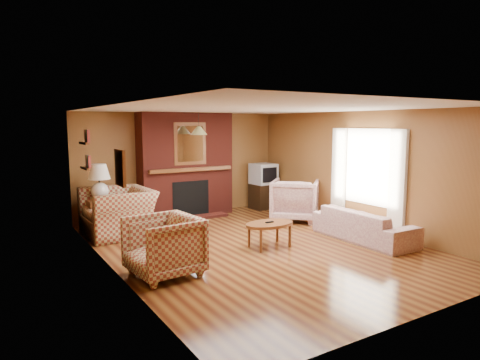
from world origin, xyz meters
TOP-DOWN VIEW (x-y plane):
  - floor at (0.00, 0.00)m, footprint 6.50×6.50m
  - ceiling at (0.00, 0.00)m, footprint 6.50×6.50m
  - wall_back at (0.00, 3.25)m, footprint 6.50×0.00m
  - wall_front at (0.00, -3.25)m, footprint 6.50×0.00m
  - wall_left at (-2.50, 0.00)m, footprint 0.00×6.50m
  - wall_right at (2.50, 0.00)m, footprint 0.00×6.50m
  - fireplace at (0.00, 2.98)m, footprint 2.20×0.82m
  - window_right at (2.45, -0.20)m, footprint 0.10×1.85m
  - bookshelf at (-2.44, 1.90)m, footprint 0.09×0.55m
  - botanical_print at (-2.47, -0.30)m, footprint 0.05×0.40m
  - pendant_light at (0.00, 2.30)m, footprint 0.36×0.36m
  - plaid_loveseat at (-1.85, 2.13)m, footprint 1.24×1.41m
  - plaid_armchair at (-1.95, -0.49)m, footprint 1.02×0.99m
  - floral_sofa at (1.90, -0.68)m, footprint 0.81×2.00m
  - floral_armchair at (1.87, 1.30)m, footprint 1.41×1.41m
  - coffee_table at (0.15, -0.13)m, footprint 0.91×0.57m
  - side_table at (-2.10, 2.45)m, footprint 0.52×0.52m
  - table_lamp at (-2.10, 2.45)m, footprint 0.42×0.42m
  - tv_stand at (2.05, 2.80)m, footprint 0.59×0.54m
  - crt_tv at (2.05, 2.79)m, footprint 0.58×0.58m

SIDE VIEW (x-z plane):
  - floor at x=0.00m, z-range 0.00..0.00m
  - floral_sofa at x=1.90m, z-range 0.00..0.58m
  - tv_stand at x=2.05m, z-range 0.00..0.63m
  - side_table at x=-2.10m, z-range 0.00..0.67m
  - coffee_table at x=0.15m, z-range 0.16..0.61m
  - plaid_armchair at x=-1.95m, z-range 0.00..0.86m
  - plaid_loveseat at x=-1.85m, z-range 0.00..0.90m
  - floral_armchair at x=1.87m, z-range 0.00..0.92m
  - crt_tv at x=2.05m, z-range 0.63..1.14m
  - table_lamp at x=-2.10m, z-range 0.71..1.41m
  - window_right at x=2.45m, z-range 0.13..2.13m
  - fireplace at x=0.00m, z-range -0.02..2.38m
  - wall_back at x=0.00m, z-range -2.05..4.45m
  - wall_front at x=0.00m, z-range -2.05..4.45m
  - wall_left at x=-2.50m, z-range -2.05..4.45m
  - wall_right at x=2.50m, z-range -2.05..4.45m
  - botanical_print at x=-2.47m, z-range 1.30..1.80m
  - bookshelf at x=-2.44m, z-range 1.31..2.02m
  - pendant_light at x=0.00m, z-range 1.76..2.24m
  - ceiling at x=0.00m, z-range 2.40..2.40m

